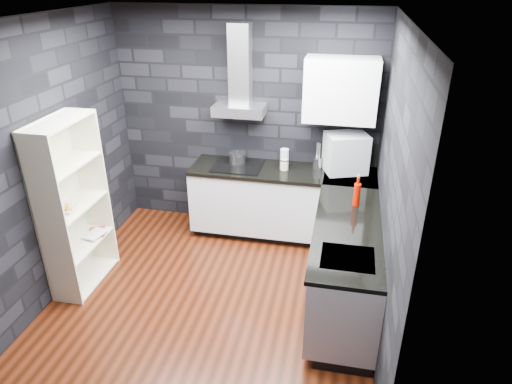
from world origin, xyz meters
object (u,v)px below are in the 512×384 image
(storage_jar, at_px, (284,165))
(fruit_bowl, at_px, (67,209))
(utensil_crock, at_px, (317,163))
(pot, at_px, (237,158))
(appliance_garage, at_px, (346,153))
(red_bottle, at_px, (357,195))
(bookshelf, at_px, (74,206))
(glass_vase, at_px, (284,159))

(storage_jar, height_order, fruit_bowl, storage_jar)
(storage_jar, bearing_deg, utensil_crock, 18.37)
(pot, bearing_deg, appliance_garage, 1.19)
(pot, distance_m, red_bottle, 1.65)
(pot, relative_size, bookshelf, 0.11)
(red_bottle, relative_size, fruit_bowl, 1.05)
(fruit_bowl, bearing_deg, red_bottle, 14.46)
(pot, bearing_deg, red_bottle, -29.92)
(storage_jar, relative_size, fruit_bowl, 0.53)
(storage_jar, height_order, bookshelf, bookshelf)
(red_bottle, bearing_deg, utensil_crock, 117.80)
(glass_vase, distance_m, storage_jar, 0.07)
(appliance_garage, xyz_separation_m, bookshelf, (-2.64, -1.45, -0.22))
(storage_jar, relative_size, red_bottle, 0.50)
(glass_vase, xyz_separation_m, fruit_bowl, (-1.93, -1.49, -0.09))
(pot, distance_m, appliance_garage, 1.30)
(glass_vase, xyz_separation_m, appliance_garage, (0.70, 0.08, 0.10))
(utensil_crock, distance_m, fruit_bowl, 2.81)
(pot, xyz_separation_m, fruit_bowl, (-1.35, -1.54, -0.03))
(storage_jar, bearing_deg, appliance_garage, 8.02)
(red_bottle, distance_m, fruit_bowl, 2.87)
(storage_jar, bearing_deg, fruit_bowl, -142.83)
(red_bottle, xyz_separation_m, fruit_bowl, (-2.78, -0.72, -0.08))
(red_bottle, bearing_deg, glass_vase, 137.56)
(glass_vase, height_order, appliance_garage, appliance_garage)
(utensil_crock, height_order, red_bottle, red_bottle)
(bookshelf, distance_m, fruit_bowl, 0.12)
(fruit_bowl, bearing_deg, bookshelf, 90.00)
(utensil_crock, bearing_deg, fruit_bowl, -145.46)
(appliance_garage, relative_size, red_bottle, 1.97)
(appliance_garage, height_order, red_bottle, appliance_garage)
(fruit_bowl, bearing_deg, appliance_garage, 30.71)
(fruit_bowl, bearing_deg, storage_jar, 37.17)
(appliance_garage, height_order, fruit_bowl, appliance_garage)
(pot, distance_m, bookshelf, 1.96)
(pot, relative_size, fruit_bowl, 0.88)
(glass_vase, bearing_deg, bookshelf, -144.57)
(storage_jar, height_order, utensil_crock, utensil_crock)
(storage_jar, xyz_separation_m, fruit_bowl, (-1.94, -1.47, -0.02))
(utensil_crock, bearing_deg, bookshelf, -147.43)
(pot, height_order, appliance_garage, appliance_garage)
(pot, bearing_deg, storage_jar, -6.96)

